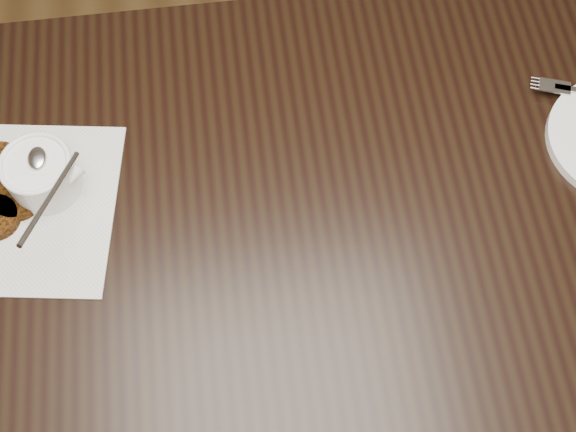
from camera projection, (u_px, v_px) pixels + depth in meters
name	position (u px, v px, depth m)	size (l,w,h in m)	color
floor	(282.00, 424.00, 1.62)	(4.00, 4.00, 0.00)	brown
table	(281.00, 354.00, 1.30)	(1.54, 0.99, 0.75)	black
napkin	(20.00, 207.00, 1.01)	(0.27, 0.27, 0.00)	silver
sauce_ramekin	(34.00, 162.00, 0.96)	(0.13, 0.13, 0.13)	white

